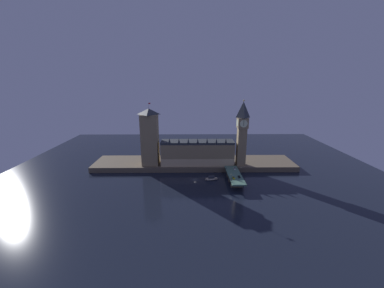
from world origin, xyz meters
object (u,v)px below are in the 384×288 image
pedestrian_near_rail (232,180)px  street_lamp_near (231,176)px  street_lamp_mid (241,170)px  car_southbound_lead (239,177)px  boat_upstream (211,179)px  pedestrian_mid_walk (240,173)px  victoria_tower (150,137)px  pedestrian_far_rail (226,168)px  car_northbound_trail (234,178)px  clock_tower (242,132)px  car_southbound_trail (235,169)px

pedestrian_near_rail → street_lamp_near: 3.18m
pedestrian_near_rail → street_lamp_mid: street_lamp_mid is taller
car_southbound_lead → boat_upstream: 27.23m
pedestrian_near_rail → pedestrian_mid_walk: size_ratio=1.16×
street_lamp_mid → boat_upstream: bearing=172.6°
street_lamp_mid → boat_upstream: 29.32m
victoria_tower → pedestrian_mid_walk: 99.46m
victoria_tower → boat_upstream: size_ratio=5.03×
victoria_tower → street_lamp_mid: 99.34m
victoria_tower → street_lamp_mid: size_ratio=9.22×
pedestrian_far_rail → pedestrian_near_rail: bearing=-90.0°
pedestrian_mid_walk → street_lamp_mid: 3.88m
pedestrian_near_rail → street_lamp_near: size_ratio=0.28×
pedestrian_near_rail → street_lamp_mid: size_ratio=0.26×
pedestrian_mid_walk → boat_upstream: pedestrian_mid_walk is taller
pedestrian_near_rail → street_lamp_near: street_lamp_near is taller
pedestrian_near_rail → boat_upstream: pedestrian_near_rail is taller
pedestrian_far_rail → car_northbound_trail: bearing=-83.6°
car_northbound_trail → street_lamp_near: 6.79m
car_northbound_trail → car_southbound_lead: car_northbound_trail is taller
clock_tower → boat_upstream: clock_tower is taller
victoria_tower → street_lamp_near: size_ratio=9.98×
street_lamp_near → boat_upstream: (-15.54, 18.27, -9.96)m
boat_upstream → pedestrian_far_rail: bearing=34.2°
pedestrian_near_rail → pedestrian_mid_walk: bearing=55.6°
victoria_tower → pedestrian_near_rail: size_ratio=35.99×
pedestrian_far_rail → street_lamp_mid: size_ratio=0.24×
pedestrian_mid_walk → street_lamp_mid: size_ratio=0.22×
street_lamp_mid → pedestrian_far_rail: bearing=128.2°
car_southbound_trail → boat_upstream: (-24.10, -9.91, -6.49)m
car_southbound_trail → pedestrian_far_rail: (-8.17, 0.91, 0.23)m
pedestrian_near_rail → boat_upstream: size_ratio=0.14×
boat_upstream → street_lamp_mid: bearing=-7.4°
pedestrian_near_rail → pedestrian_far_rail: 28.97m
clock_tower → victoria_tower: bearing=177.6°
car_northbound_trail → car_southbound_trail: size_ratio=0.94×
pedestrian_mid_walk → boat_upstream: size_ratio=0.12×
clock_tower → car_southbound_trail: clock_tower is taller
car_southbound_trail → boat_upstream: car_southbound_trail is taller
victoria_tower → pedestrian_far_rail: (78.61, -20.62, -27.28)m
car_southbound_lead → car_northbound_trail: bearing=-155.8°
clock_tower → boat_upstream: (-33.31, -27.39, -40.41)m
pedestrian_mid_walk → boat_upstream: 27.73m
clock_tower → pedestrian_mid_walk: bearing=-102.3°
victoria_tower → pedestrian_near_rail: (78.61, -49.59, -27.20)m
car_southbound_lead → boat_upstream: size_ratio=0.32×
clock_tower → pedestrian_mid_walk: size_ratio=43.46×
car_southbound_lead → pedestrian_far_rail: pedestrian_far_rail is taller
car_northbound_trail → pedestrian_far_rail: (-2.72, 24.09, 0.15)m
pedestrian_near_rail → pedestrian_far_rail: size_ratio=1.08×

